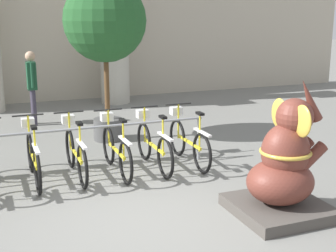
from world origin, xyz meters
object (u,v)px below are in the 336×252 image
object	(u,v)px
bicycle_5	(153,145)
bicycle_6	(188,141)
bicycle_4	(116,149)
bicycle_2	(33,157)
elephant_statue	(284,169)
person_pedestrian	(32,81)
bicycle_3	(75,152)
potted_tree	(105,25)

from	to	relation	value
bicycle_5	bicycle_6	distance (m)	0.64
bicycle_4	bicycle_2	bearing A→B (deg)	177.26
elephant_statue	person_pedestrian	distance (m)	6.66
elephant_statue	bicycle_5	bearing A→B (deg)	111.87
bicycle_5	person_pedestrian	distance (m)	4.20
bicycle_6	bicycle_3	bearing A→B (deg)	179.03
person_pedestrian	bicycle_5	bearing A→B (deg)	-68.67
bicycle_4	elephant_statue	bearing A→B (deg)	-55.80
person_pedestrian	bicycle_4	bearing A→B (deg)	-77.31
person_pedestrian	elephant_statue	bearing A→B (deg)	-68.47
bicycle_2	potted_tree	distance (m)	3.17
bicycle_3	bicycle_6	world-z (taller)	same
bicycle_2	person_pedestrian	world-z (taller)	person_pedestrian
potted_tree	bicycle_3	bearing A→B (deg)	-117.82
bicycle_3	bicycle_5	bearing A→B (deg)	-2.31
bicycle_3	bicycle_4	bearing A→B (deg)	-5.15
bicycle_2	bicycle_4	distance (m)	1.28
bicycle_3	person_pedestrian	world-z (taller)	person_pedestrian
bicycle_5	potted_tree	world-z (taller)	potted_tree
bicycle_6	person_pedestrian	size ratio (longest dim) A/B	1.00
bicycle_4	potted_tree	bearing A→B (deg)	79.17
elephant_statue	person_pedestrian	size ratio (longest dim) A/B	1.05
bicycle_2	bicycle_5	size ratio (longest dim) A/B	1.00
bicycle_4	person_pedestrian	xyz separation A→B (m)	(-0.87, 3.88, 0.61)
bicycle_4	bicycle_6	distance (m)	1.28
bicycle_6	potted_tree	bearing A→B (deg)	114.56
bicycle_3	bicycle_5	distance (m)	1.28
person_pedestrian	potted_tree	bearing A→B (deg)	-56.45
bicycle_2	person_pedestrian	bearing A→B (deg)	83.96
bicycle_2	bicycle_5	distance (m)	1.92
bicycle_3	person_pedestrian	xyz separation A→B (m)	(-0.23, 3.82, 0.61)
bicycle_5	bicycle_6	world-z (taller)	same
bicycle_2	bicycle_5	world-z (taller)	same
bicycle_3	elephant_statue	size ratio (longest dim) A/B	0.96
bicycle_5	bicycle_6	bearing A→B (deg)	1.70
elephant_statue	potted_tree	world-z (taller)	potted_tree
bicycle_5	potted_tree	size ratio (longest dim) A/B	0.53
bicycle_3	potted_tree	size ratio (longest dim) A/B	0.53
elephant_statue	bicycle_6	bearing A→B (deg)	97.06
potted_tree	bicycle_2	bearing A→B (deg)	-130.70
bicycle_2	bicycle_4	size ratio (longest dim) A/B	1.00
bicycle_3	elephant_statue	xyz separation A→B (m)	(2.20, -2.36, 0.20)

